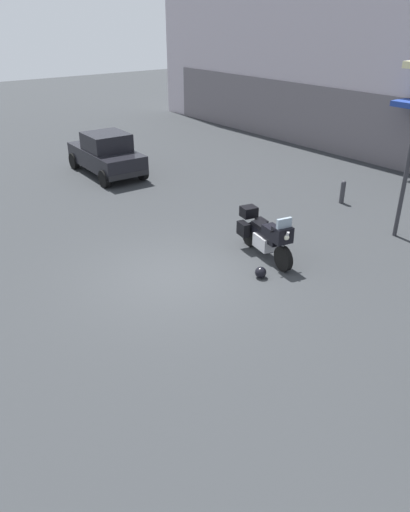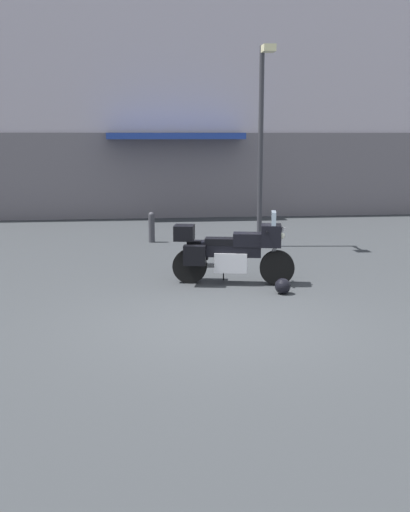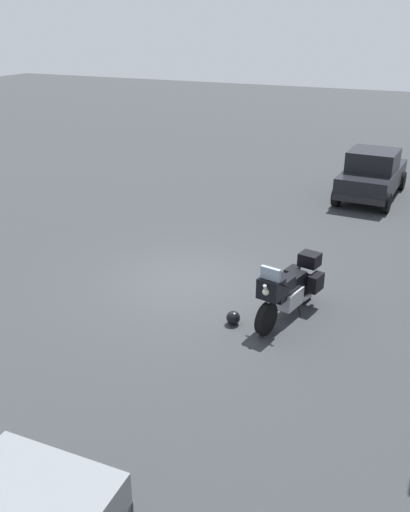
# 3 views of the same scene
# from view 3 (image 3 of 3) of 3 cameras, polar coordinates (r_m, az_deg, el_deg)

# --- Properties ---
(ground_plane) EXTENTS (80.00, 80.00, 0.00)m
(ground_plane) POSITION_cam_3_polar(r_m,az_deg,el_deg) (12.72, -1.71, -2.72)
(ground_plane) COLOR #2D3033
(motorcycle) EXTENTS (2.24, 0.99, 1.36)m
(motorcycle) POSITION_cam_3_polar(r_m,az_deg,el_deg) (11.18, 8.68, -3.34)
(motorcycle) COLOR black
(motorcycle) RESTS_ON ground
(helmet) EXTENTS (0.28, 0.28, 0.28)m
(helmet) POSITION_cam_3_polar(r_m,az_deg,el_deg) (10.99, 2.95, -6.40)
(helmet) COLOR black
(helmet) RESTS_ON ground
(car_hatchback_near) EXTENTS (3.93, 1.93, 1.64)m
(car_hatchback_near) POSITION_cam_3_polar(r_m,az_deg,el_deg) (19.44, 16.92, 8.11)
(car_hatchback_near) COLOR black
(car_hatchback_near) RESTS_ON ground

